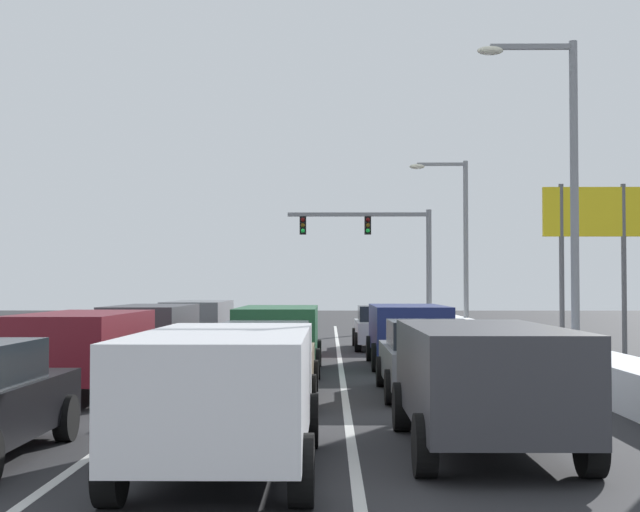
% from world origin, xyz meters
% --- Properties ---
extents(ground_plane, '(120.00, 120.00, 0.00)m').
position_xyz_m(ground_plane, '(0.00, 17.34, 0.00)').
color(ground_plane, '#28282B').
extents(lane_stripe_between_right_lane_and_center_lane, '(0.14, 47.67, 0.01)m').
position_xyz_m(lane_stripe_between_right_lane_and_center_lane, '(1.70, 21.67, 0.00)').
color(lane_stripe_between_right_lane_and_center_lane, silver).
rests_on(lane_stripe_between_right_lane_and_center_lane, ground).
extents(lane_stripe_between_center_lane_and_left_lane, '(0.14, 47.67, 0.01)m').
position_xyz_m(lane_stripe_between_center_lane_and_left_lane, '(-1.70, 21.67, 0.00)').
color(lane_stripe_between_center_lane_and_left_lane, silver).
rests_on(lane_stripe_between_center_lane_and_left_lane, ground).
extents(snow_bank_right_shoulder, '(1.27, 47.67, 0.77)m').
position_xyz_m(snow_bank_right_shoulder, '(7.00, 21.67, 0.39)').
color(snow_bank_right_shoulder, white).
rests_on(snow_bank_right_shoulder, ground).
extents(snow_bank_left_shoulder, '(1.54, 47.67, 0.90)m').
position_xyz_m(snow_bank_left_shoulder, '(-7.00, 21.67, 0.45)').
color(snow_bank_left_shoulder, white).
rests_on(snow_bank_left_shoulder, ground).
extents(suv_charcoal_right_lane_nearest, '(2.16, 4.90, 1.67)m').
position_xyz_m(suv_charcoal_right_lane_nearest, '(3.45, 7.56, 1.02)').
color(suv_charcoal_right_lane_nearest, '#38383D').
rests_on(suv_charcoal_right_lane_nearest, ground).
extents(sedan_gray_right_lane_second, '(2.00, 4.50, 1.51)m').
position_xyz_m(sedan_gray_right_lane_second, '(3.42, 13.86, 0.76)').
color(sedan_gray_right_lane_second, slate).
rests_on(sedan_gray_right_lane_second, ground).
extents(suv_navy_right_lane_third, '(2.16, 4.90, 1.67)m').
position_xyz_m(suv_navy_right_lane_third, '(3.56, 20.59, 1.02)').
color(suv_navy_right_lane_third, navy).
rests_on(suv_navy_right_lane_third, ground).
extents(sedan_silver_right_lane_fourth, '(2.00, 4.50, 1.51)m').
position_xyz_m(sedan_silver_right_lane_fourth, '(3.23, 27.52, 0.76)').
color(sedan_silver_right_lane_fourth, '#B7BABF').
rests_on(sedan_silver_right_lane_fourth, ground).
extents(suv_white_center_lane_nearest, '(2.16, 4.90, 1.67)m').
position_xyz_m(suv_white_center_lane_nearest, '(0.16, 6.11, 1.02)').
color(suv_white_center_lane_nearest, silver).
rests_on(suv_white_center_lane_nearest, ground).
extents(sedan_tan_center_lane_second, '(2.00, 4.50, 1.51)m').
position_xyz_m(sedan_tan_center_lane_second, '(0.16, 12.92, 0.76)').
color(sedan_tan_center_lane_second, '#937F60').
rests_on(sedan_tan_center_lane_second, ground).
extents(suv_green_center_lane_third, '(2.16, 4.90, 1.67)m').
position_xyz_m(suv_green_center_lane_third, '(0.09, 18.65, 1.02)').
color(suv_green_center_lane_third, '#1E5633').
rests_on(suv_green_center_lane_third, ground).
extents(sedan_red_center_lane_fourth, '(2.00, 4.50, 1.51)m').
position_xyz_m(sedan_red_center_lane_fourth, '(-0.05, 24.40, 0.76)').
color(sedan_red_center_lane_fourth, maroon).
rests_on(sedan_red_center_lane_fourth, ground).
extents(suv_maroon_left_lane_second, '(2.16, 4.90, 1.67)m').
position_xyz_m(suv_maroon_left_lane_second, '(-3.55, 13.60, 1.02)').
color(suv_maroon_left_lane_second, maroon).
rests_on(suv_maroon_left_lane_second, ground).
extents(suv_charcoal_left_lane_third, '(2.16, 4.90, 1.67)m').
position_xyz_m(suv_charcoal_left_lane_third, '(-3.52, 20.57, 1.02)').
color(suv_charcoal_left_lane_third, '#38383D').
rests_on(suv_charcoal_left_lane_third, ground).
extents(suv_gray_left_lane_fourth, '(2.16, 4.90, 1.67)m').
position_xyz_m(suv_gray_left_lane_fourth, '(-3.20, 27.39, 1.02)').
color(suv_gray_left_lane_fourth, slate).
rests_on(suv_gray_left_lane_fourth, ground).
extents(traffic_light_gantry, '(7.54, 0.47, 6.20)m').
position_xyz_m(traffic_light_gantry, '(4.27, 43.33, 4.50)').
color(traffic_light_gantry, slate).
rests_on(traffic_light_gantry, ground).
extents(street_lamp_right_mid, '(2.66, 0.36, 8.72)m').
position_xyz_m(street_lamp_right_mid, '(7.53, 19.50, 5.18)').
color(street_lamp_right_mid, gray).
rests_on(street_lamp_right_mid, ground).
extents(street_lamp_right_far, '(2.66, 0.36, 7.88)m').
position_xyz_m(street_lamp_right_far, '(7.20, 36.84, 4.74)').
color(street_lamp_right_far, gray).
rests_on(street_lamp_right_far, ground).
extents(roadside_sign_right, '(3.20, 0.16, 5.50)m').
position_xyz_m(roadside_sign_right, '(9.88, 24.89, 4.02)').
color(roadside_sign_right, '#59595B').
rests_on(roadside_sign_right, ground).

